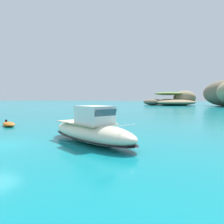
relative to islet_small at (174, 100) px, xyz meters
name	(u,v)px	position (x,y,z in m)	size (l,w,h in m)	color
islet_small	(174,100)	(0.00, 0.00, 0.00)	(23.98, 23.78, 6.03)	#756651
motorboat_cream	(91,130)	(10.16, -80.01, -1.24)	(8.59, 5.46, 2.44)	beige
dinghy_tender	(9,124)	(-1.95, -77.03, -1.83)	(2.82, 2.15, 0.58)	orange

